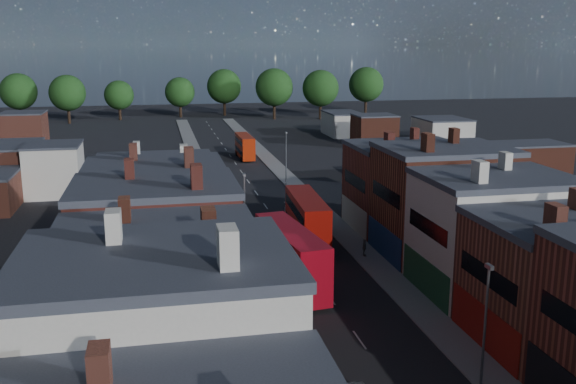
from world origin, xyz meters
name	(u,v)px	position (x,y,z in m)	size (l,w,h in m)	color
pavement_west	(215,205)	(-6.50, 50.00, 0.06)	(3.00, 200.00, 0.12)	gray
pavement_east	(310,200)	(6.50, 50.00, 0.06)	(3.00, 200.00, 0.12)	gray
terrace_west	(159,333)	(-14.00, 0.00, 5.65)	(12.00, 80.00, 11.29)	maroon
lamp_post_1	(485,319)	(5.20, 0.00, 4.70)	(0.25, 0.70, 8.12)	slate
lamp_post_2	(245,207)	(-5.20, 30.00, 4.70)	(0.25, 0.70, 8.12)	slate
lamp_post_3	(286,155)	(5.20, 60.00, 4.70)	(0.25, 0.70, 8.12)	slate
bus_0	(291,257)	(-2.72, 19.02, 2.86)	(4.38, 12.53, 5.30)	red
bus_1	(307,219)	(1.50, 30.84, 2.81)	(3.48, 12.17, 5.21)	#B3110A
bus_2	(245,146)	(2.36, 84.54, 2.35)	(2.68, 10.12, 4.35)	#A62007
car_2	(251,229)	(-3.80, 35.55, 0.67)	(2.24, 4.85, 1.35)	black
car_3	(294,210)	(2.74, 43.05, 0.63)	(1.76, 4.33, 1.26)	white
ped_1	(260,356)	(-7.70, 5.12, 1.05)	(0.90, 0.49, 1.85)	#3C2118
ped_3	(364,248)	(6.18, 25.66, 0.98)	(1.00, 0.46, 1.71)	#5F5A51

